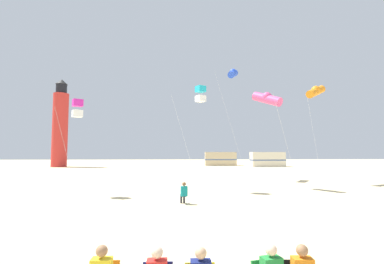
# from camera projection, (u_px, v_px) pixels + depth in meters

# --- Properties ---
(ground) EXTENTS (200.00, 200.00, 0.00)m
(ground) POSITION_uv_depth(u_px,v_px,m) (182.00, 259.00, 7.09)
(ground) COLOR beige
(kite_flyer_standing) EXTENTS (0.40, 0.54, 1.16)m
(kite_flyer_standing) POSITION_uv_depth(u_px,v_px,m) (184.00, 192.00, 14.64)
(kite_flyer_standing) COLOR #147F84
(kite_flyer_standing) RESTS_ON ground
(kite_box_magenta) EXTENTS (1.80, 1.61, 6.14)m
(kite_box_magenta) POSITION_uv_depth(u_px,v_px,m) (77.00, 108.00, 17.87)
(kite_box_magenta) COLOR silver
(kite_box_magenta) RESTS_ON ground
(kite_tube_blue) EXTENTS (2.93, 3.36, 11.64)m
(kite_tube_blue) POSITION_uv_depth(u_px,v_px,m) (233.00, 74.00, 28.80)
(kite_tube_blue) COLOR silver
(kite_tube_blue) RESTS_ON ground
(kite_box_cyan) EXTENTS (2.55, 2.55, 7.51)m
(kite_box_cyan) POSITION_uv_depth(u_px,v_px,m) (200.00, 94.00, 19.96)
(kite_box_cyan) COLOR silver
(kite_box_cyan) RESTS_ON ground
(kite_tube_orange) EXTENTS (2.44, 2.01, 8.93)m
(kite_tube_orange) POSITION_uv_depth(u_px,v_px,m) (316.00, 91.00, 24.94)
(kite_tube_orange) COLOR silver
(kite_tube_orange) RESTS_ON ground
(kite_tube_rainbow) EXTENTS (3.18, 3.37, 7.58)m
(kite_tube_rainbow) POSITION_uv_depth(u_px,v_px,m) (267.00, 98.00, 21.33)
(kite_tube_rainbow) COLOR silver
(kite_tube_rainbow) RESTS_ON ground
(lighthouse_distant) EXTENTS (2.80, 2.80, 16.80)m
(lighthouse_distant) POSITION_uv_depth(u_px,v_px,m) (60.00, 126.00, 52.67)
(lighthouse_distant) COLOR red
(lighthouse_distant) RESTS_ON ground
(rv_van_tan) EXTENTS (6.54, 2.63, 2.80)m
(rv_van_tan) POSITION_uv_depth(u_px,v_px,m) (220.00, 159.00, 57.49)
(rv_van_tan) COLOR #C6B28C
(rv_van_tan) RESTS_ON ground
(rv_van_cream) EXTENTS (6.46, 2.39, 2.80)m
(rv_van_cream) POSITION_uv_depth(u_px,v_px,m) (267.00, 159.00, 53.37)
(rv_van_cream) COLOR beige
(rv_van_cream) RESTS_ON ground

